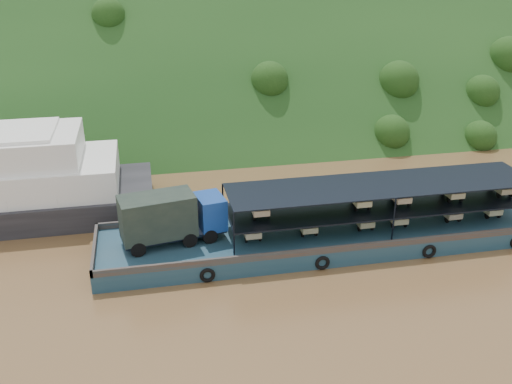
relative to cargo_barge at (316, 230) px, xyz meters
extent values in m
plane|color=brown|center=(-1.92, 0.37, -1.23)|extent=(160.00, 160.00, 0.00)
cube|color=#143513|center=(-1.92, 36.37, -1.23)|extent=(140.00, 39.60, 39.60)
cube|color=#15384C|center=(1.36, -0.04, -0.63)|extent=(35.00, 7.00, 1.20)
cube|color=#592D19|center=(1.36, 3.36, 0.22)|extent=(35.00, 0.20, 0.50)
cube|color=#592D19|center=(1.36, -3.44, 0.22)|extent=(35.00, 0.20, 0.50)
cube|color=#592D19|center=(-16.04, -0.04, 0.22)|extent=(0.20, 7.00, 0.50)
torus|color=black|center=(-8.64, -3.59, -0.68)|extent=(1.06, 0.26, 1.06)
torus|color=black|center=(-0.64, -3.59, -0.68)|extent=(1.06, 0.26, 1.06)
torus|color=black|center=(7.36, -3.59, -0.68)|extent=(1.06, 0.26, 1.06)
cylinder|color=black|center=(-13.05, -1.24, 0.51)|extent=(1.11, 0.55, 1.07)
cylinder|color=black|center=(-13.44, 0.97, 0.51)|extent=(1.11, 0.55, 1.07)
cylinder|color=black|center=(-9.48, -0.60, 0.51)|extent=(1.11, 0.55, 1.07)
cylinder|color=black|center=(-9.87, 1.60, 0.51)|extent=(1.11, 0.55, 1.07)
cylinder|color=black|center=(-8.01, -0.34, 0.51)|extent=(1.11, 0.55, 1.07)
cylinder|color=black|center=(-8.41, 1.87, 0.51)|extent=(1.11, 0.55, 1.07)
cube|color=black|center=(-10.52, 0.35, 0.67)|extent=(7.55, 3.58, 0.21)
cube|color=navy|center=(-7.79, 0.84, 1.89)|extent=(2.23, 2.84, 2.34)
cube|color=black|center=(-6.90, 1.00, 2.32)|extent=(0.44, 2.11, 0.96)
cube|color=black|center=(-11.57, 0.17, 2.21)|extent=(5.48, 3.42, 2.98)
cube|color=black|center=(4.86, -0.04, 1.63)|extent=(23.00, 5.00, 0.12)
cube|color=black|center=(4.86, -0.04, 3.27)|extent=(23.00, 5.00, 0.08)
cylinder|color=black|center=(-6.64, -2.54, 1.62)|extent=(0.12, 0.12, 3.30)
cylinder|color=black|center=(-6.64, 2.46, 1.62)|extent=(0.12, 0.12, 3.30)
cylinder|color=black|center=(4.86, -2.54, 1.62)|extent=(0.12, 0.12, 3.30)
cylinder|color=black|center=(4.86, 2.46, 1.62)|extent=(0.12, 0.12, 3.30)
cylinder|color=black|center=(16.36, 2.46, 1.62)|extent=(0.12, 0.12, 3.30)
cylinder|color=black|center=(-4.98, 1.01, 0.23)|extent=(0.12, 0.52, 0.52)
cylinder|color=black|center=(-5.48, -0.79, 0.23)|extent=(0.14, 0.52, 0.52)
cylinder|color=black|center=(-4.48, -0.79, 0.23)|extent=(0.14, 0.52, 0.52)
cube|color=beige|center=(-4.98, -0.44, 0.57)|extent=(1.15, 1.50, 0.44)
cube|color=red|center=(-4.98, 0.71, 0.75)|extent=(0.55, 0.80, 0.80)
cube|color=red|center=(-4.98, 0.51, 1.25)|extent=(0.50, 0.10, 0.10)
cylinder|color=black|center=(-0.81, 1.01, 0.23)|extent=(0.12, 0.52, 0.52)
cylinder|color=black|center=(-1.31, -0.79, 0.23)|extent=(0.14, 0.52, 0.52)
cylinder|color=black|center=(-0.31, -0.79, 0.23)|extent=(0.14, 0.52, 0.52)
cube|color=#C7C08D|center=(-0.81, -0.44, 0.57)|extent=(1.15, 1.50, 0.44)
cube|color=red|center=(-0.81, 0.71, 0.75)|extent=(0.55, 0.80, 0.80)
cube|color=red|center=(-0.81, 0.51, 1.25)|extent=(0.50, 0.10, 0.10)
cylinder|color=black|center=(3.55, 1.01, 0.23)|extent=(0.12, 0.52, 0.52)
cylinder|color=black|center=(3.05, -0.79, 0.23)|extent=(0.14, 0.52, 0.52)
cylinder|color=black|center=(4.05, -0.79, 0.23)|extent=(0.14, 0.52, 0.52)
cube|color=#C1BA88|center=(3.55, -0.44, 0.57)|extent=(1.15, 1.50, 0.44)
cube|color=red|center=(3.55, 0.71, 0.75)|extent=(0.55, 0.80, 0.80)
cube|color=red|center=(3.55, 0.51, 1.25)|extent=(0.50, 0.10, 0.10)
cylinder|color=black|center=(6.22, 1.01, 0.23)|extent=(0.12, 0.52, 0.52)
cylinder|color=black|center=(5.72, -0.79, 0.23)|extent=(0.14, 0.52, 0.52)
cylinder|color=black|center=(6.72, -0.79, 0.23)|extent=(0.14, 0.52, 0.52)
cube|color=beige|center=(6.22, -0.44, 0.57)|extent=(1.15, 1.50, 0.44)
cube|color=red|center=(6.22, 0.71, 0.75)|extent=(0.55, 0.80, 0.80)
cube|color=red|center=(6.22, 0.51, 1.25)|extent=(0.50, 0.10, 0.10)
cylinder|color=black|center=(10.64, 1.01, 0.23)|extent=(0.12, 0.52, 0.52)
cylinder|color=black|center=(10.14, -0.79, 0.23)|extent=(0.14, 0.52, 0.52)
cylinder|color=black|center=(11.14, -0.79, 0.23)|extent=(0.14, 0.52, 0.52)
cube|color=#C7B28C|center=(10.64, -0.44, 0.57)|extent=(1.15, 1.50, 0.44)
cube|color=red|center=(10.64, 0.71, 0.75)|extent=(0.55, 0.80, 0.80)
cube|color=red|center=(10.64, 0.51, 1.25)|extent=(0.50, 0.10, 0.10)
cylinder|color=black|center=(14.02, 1.01, 0.23)|extent=(0.12, 0.52, 0.52)
cylinder|color=black|center=(13.52, -0.79, 0.23)|extent=(0.14, 0.52, 0.52)
cylinder|color=black|center=(14.52, -0.79, 0.23)|extent=(0.14, 0.52, 0.52)
cube|color=beige|center=(14.02, -0.44, 0.57)|extent=(1.15, 1.50, 0.44)
cube|color=#AD0B17|center=(14.02, 0.71, 0.75)|extent=(0.55, 0.80, 0.80)
cube|color=#AD0B17|center=(14.02, 0.51, 1.25)|extent=(0.50, 0.10, 0.10)
cylinder|color=black|center=(-4.40, 1.01, 1.95)|extent=(0.12, 0.52, 0.52)
cylinder|color=black|center=(-4.90, -0.79, 1.95)|extent=(0.14, 0.52, 0.52)
cylinder|color=black|center=(-3.90, -0.79, 1.95)|extent=(0.14, 0.52, 0.52)
cube|color=beige|center=(-4.40, -0.44, 2.29)|extent=(1.15, 1.50, 0.44)
cube|color=#B8200C|center=(-4.40, 0.71, 2.47)|extent=(0.55, 0.80, 0.80)
cube|color=#B8200C|center=(-4.40, 0.51, 2.97)|extent=(0.50, 0.10, 0.10)
cylinder|color=black|center=(3.16, 1.01, 1.95)|extent=(0.12, 0.52, 0.52)
cylinder|color=black|center=(2.66, -0.79, 1.95)|extent=(0.14, 0.52, 0.52)
cylinder|color=black|center=(3.66, -0.79, 1.95)|extent=(0.14, 0.52, 0.52)
cube|color=beige|center=(3.16, -0.44, 2.29)|extent=(1.15, 1.50, 0.44)
cube|color=red|center=(3.16, 0.71, 2.47)|extent=(0.55, 0.80, 0.80)
cube|color=red|center=(3.16, 0.51, 2.97)|extent=(0.50, 0.10, 0.10)
cylinder|color=black|center=(6.28, 1.01, 1.95)|extent=(0.12, 0.52, 0.52)
cylinder|color=black|center=(5.78, -0.79, 1.95)|extent=(0.14, 0.52, 0.52)
cylinder|color=black|center=(6.78, -0.79, 1.95)|extent=(0.14, 0.52, 0.52)
cube|color=beige|center=(6.28, -0.44, 2.29)|extent=(1.15, 1.50, 0.44)
cube|color=#1B2EA3|center=(6.28, 0.71, 2.47)|extent=(0.55, 0.80, 0.80)
cube|color=#1B2EA3|center=(6.28, 0.51, 2.97)|extent=(0.50, 0.10, 0.10)
cylinder|color=black|center=(10.55, 1.01, 1.95)|extent=(0.12, 0.52, 0.52)
cylinder|color=black|center=(10.05, -0.79, 1.95)|extent=(0.14, 0.52, 0.52)
cylinder|color=black|center=(11.05, -0.79, 1.95)|extent=(0.14, 0.52, 0.52)
cube|color=beige|center=(10.55, -0.44, 2.29)|extent=(1.15, 1.50, 0.44)
cube|color=#BA0C0D|center=(10.55, 0.71, 2.47)|extent=(0.55, 0.80, 0.80)
cube|color=#BA0C0D|center=(10.55, 0.51, 2.97)|extent=(0.50, 0.10, 0.10)
cylinder|color=black|center=(14.71, 1.01, 1.95)|extent=(0.12, 0.52, 0.52)
cylinder|color=black|center=(14.21, -0.79, 1.95)|extent=(0.14, 0.52, 0.52)
cylinder|color=black|center=(15.21, -0.79, 1.95)|extent=(0.14, 0.52, 0.52)
cube|color=tan|center=(14.71, -0.44, 2.29)|extent=(1.15, 1.50, 0.44)
cube|color=beige|center=(14.71, 0.71, 2.47)|extent=(0.55, 0.80, 0.80)
cube|color=beige|center=(14.71, 0.51, 2.97)|extent=(0.50, 0.10, 0.10)
camera|label=1|loc=(-11.93, -36.05, 19.70)|focal=40.00mm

